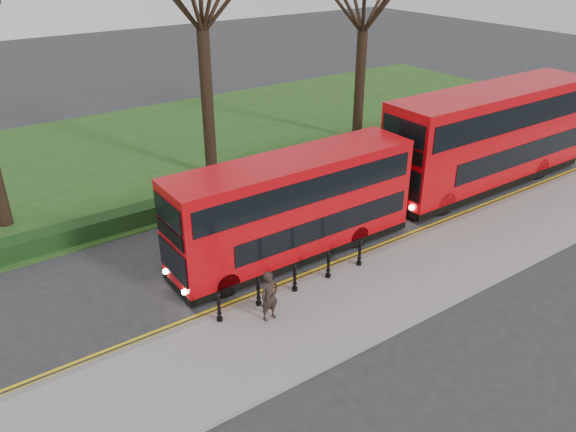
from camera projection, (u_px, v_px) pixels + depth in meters
ground at (291, 270)px, 21.03m from camera, size 120.00×120.00×0.00m
pavement at (342, 308)px, 18.80m from camera, size 60.00×4.00×0.15m
kerb at (307, 280)px, 20.26m from camera, size 60.00×0.25×0.16m
grass_verge at (139, 154)px, 31.99m from camera, size 60.00×18.00×0.06m
hedge at (206, 198)px, 25.82m from camera, size 60.00×0.90×0.80m
yellow_line_outer at (302, 278)px, 20.52m from camera, size 60.00×0.10×0.01m
yellow_line_inner at (299, 276)px, 20.66m from camera, size 60.00×0.10×0.01m
bollard_row at (295, 278)px, 19.35m from camera, size 6.09×0.15×1.00m
bus_lead at (294, 208)px, 21.20m from camera, size 10.03×2.31×3.99m
bus_rear at (489, 138)px, 27.17m from camera, size 12.07×2.77×4.80m
pedestrian at (269, 296)px, 17.77m from camera, size 0.64×0.42×1.74m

